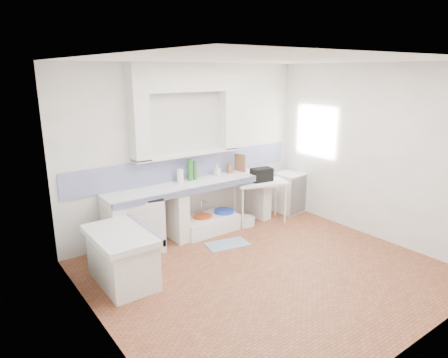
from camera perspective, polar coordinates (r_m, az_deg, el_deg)
floor at (r=5.65m, az=6.18°, el=-13.04°), size 4.50×4.50×0.00m
ceiling at (r=4.97m, az=7.14°, el=16.66°), size 4.50×4.50×0.00m
wall_back at (r=6.70m, az=-5.09°, el=4.30°), size 4.50×0.00×4.50m
wall_front at (r=3.98m, az=26.62°, el=-5.05°), size 4.50×0.00×4.50m
wall_left at (r=4.01m, az=-17.75°, el=-3.95°), size 0.00×4.50×4.50m
wall_right at (r=6.84m, az=20.64°, el=3.60°), size 0.00×4.50×4.50m
alcove_mass at (r=6.42m, az=-5.53°, el=14.37°), size 1.90×0.25×0.45m
window_frame at (r=7.64m, az=14.00°, el=6.80°), size 0.35×0.86×1.06m
lace_valance at (r=7.49m, az=13.46°, el=9.60°), size 0.01×0.84×0.24m
counter_slab at (r=6.53m, az=-4.35°, el=-0.86°), size 3.00×0.60×0.08m
counter_lip at (r=6.30m, az=-3.00°, el=-1.43°), size 3.00×0.04×0.10m
counter_pier_left at (r=6.09m, az=-15.57°, el=-7.08°), size 0.20×0.55×0.82m
counter_pier_mid at (r=6.50m, az=-6.90°, el=-5.18°), size 0.20×0.55×0.82m
counter_pier_right at (r=7.46m, az=4.87°, el=-2.40°), size 0.20×0.55×0.82m
peninsula_top at (r=5.24m, az=-14.62°, el=-7.81°), size 0.70×1.10×0.08m
peninsula_base at (r=5.38m, az=-14.37°, el=-11.24°), size 0.60×1.00×0.62m
peninsula_lip at (r=5.36m, az=-11.33°, el=-7.08°), size 0.04×1.10×0.10m
backsplash at (r=6.75m, az=-4.96°, el=1.78°), size 4.27×0.03×0.40m
stove at (r=6.22m, az=-11.73°, el=-6.34°), size 0.67×0.65×0.82m
sink at (r=6.85m, az=-2.30°, el=-6.56°), size 1.01×0.55×0.24m
side_table at (r=7.21m, az=5.19°, el=-3.27°), size 1.03×0.77×0.04m
fridge at (r=7.84m, az=9.34°, el=-1.88°), size 0.55×0.55×0.76m
bucket_red at (r=6.70m, az=-4.18°, el=-7.00°), size 0.34×0.34×0.27m
bucket_orange at (r=6.81m, az=-3.09°, el=-6.46°), size 0.40×0.40×0.30m
bucket_blue at (r=7.02m, az=0.00°, el=-5.68°), size 0.42×0.42×0.32m
basin_white at (r=7.16m, az=3.04°, el=-6.04°), size 0.45×0.45×0.14m
water_bottle_a at (r=6.89m, az=-4.81°, el=-6.34°), size 0.09×0.09×0.27m
water_bottle_b at (r=7.00m, az=-3.24°, el=-5.91°), size 0.08×0.08×0.29m
black_bag at (r=7.09m, az=5.43°, el=0.63°), size 0.40×0.27×0.24m
green_bottle_a at (r=6.60m, az=-4.90°, el=1.29°), size 0.10×0.10×0.36m
green_bottle_b at (r=6.66m, az=-4.20°, el=1.22°), size 0.08×0.08×0.31m
knife_block at (r=7.08m, az=0.81°, el=1.55°), size 0.09×0.07×0.18m
cutting_board at (r=7.21m, az=2.36°, el=2.35°), size 0.07×0.23×0.32m
paper_towel at (r=6.53m, az=-6.34°, el=0.44°), size 0.13×0.13×0.22m
soap_bottle at (r=6.90m, az=-1.02°, el=1.29°), size 0.11×0.11×0.20m
rug at (r=6.39m, az=0.45°, el=-9.36°), size 0.73×0.51×0.01m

